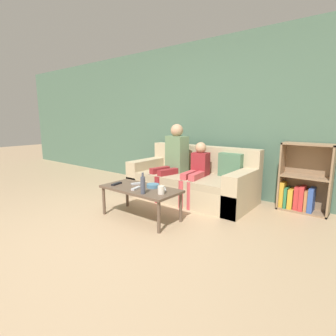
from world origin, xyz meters
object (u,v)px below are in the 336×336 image
(tv_remote_2, at_px, (117,184))
(snack_bowl, at_px, (153,186))
(tv_remote_3, at_px, (137,184))
(bottle, at_px, (143,185))
(coffee_table, at_px, (141,191))
(tv_remote_1, at_px, (164,189))
(person_child, at_px, (197,169))
(couch, at_px, (192,182))
(person_adult, at_px, (173,156))
(tv_remote_0, at_px, (136,188))
(bookshelf, at_px, (303,185))
(cup_near, at_px, (161,190))

(tv_remote_2, distance_m, snack_bowl, 0.52)
(tv_remote_3, bearing_deg, tv_remote_2, -111.62)
(snack_bowl, distance_m, bottle, 0.32)
(coffee_table, height_order, tv_remote_1, tv_remote_1)
(person_child, bearing_deg, coffee_table, -108.74)
(couch, relative_size, person_child, 2.16)
(person_child, bearing_deg, person_adult, 166.99)
(tv_remote_1, relative_size, tv_remote_3, 0.91)
(person_child, bearing_deg, tv_remote_3, -119.30)
(person_adult, xyz_separation_m, tv_remote_3, (0.11, -0.96, -0.26))
(coffee_table, distance_m, tv_remote_2, 0.38)
(tv_remote_0, distance_m, tv_remote_1, 0.35)
(person_child, relative_size, tv_remote_3, 5.36)
(tv_remote_0, relative_size, bottle, 0.69)
(couch, distance_m, bookshelf, 1.61)
(couch, relative_size, person_adult, 1.67)
(person_child, relative_size, snack_bowl, 5.65)
(tv_remote_0, xyz_separation_m, bottle, (0.21, -0.10, 0.10))
(tv_remote_2, distance_m, tv_remote_3, 0.28)
(person_adult, xyz_separation_m, tv_remote_1, (0.58, -0.97, -0.26))
(coffee_table, height_order, tv_remote_0, tv_remote_0)
(snack_bowl, bearing_deg, cup_near, -31.00)
(person_child, relative_size, tv_remote_2, 5.29)
(couch, height_order, tv_remote_2, couch)
(coffee_table, bearing_deg, tv_remote_3, 147.33)
(tv_remote_0, relative_size, snack_bowl, 1.07)
(tv_remote_1, xyz_separation_m, tv_remote_2, (-0.68, -0.17, 0.00))
(cup_near, bearing_deg, tv_remote_2, -177.91)
(bookshelf, bearing_deg, person_child, -156.58)
(bookshelf, height_order, tv_remote_1, bookshelf)
(tv_remote_2, bearing_deg, person_child, 53.14)
(person_child, distance_m, bottle, 1.18)
(tv_remote_0, xyz_separation_m, tv_remote_1, (0.31, 0.17, 0.00))
(coffee_table, xyz_separation_m, cup_near, (0.39, -0.05, 0.09))
(cup_near, xyz_separation_m, tv_remote_0, (-0.39, -0.03, -0.04))
(tv_remote_1, distance_m, tv_remote_2, 0.70)
(bookshelf, relative_size, snack_bowl, 5.85)
(couch, xyz_separation_m, snack_bowl, (0.06, -1.03, 0.15))
(coffee_table, relative_size, tv_remote_0, 5.98)
(tv_remote_2, relative_size, tv_remote_3, 1.01)
(couch, xyz_separation_m, tv_remote_3, (-0.21, -1.04, 0.14))
(snack_bowl, bearing_deg, tv_remote_2, -158.30)
(couch, distance_m, tv_remote_2, 1.30)
(couch, relative_size, bookshelf, 2.08)
(cup_near, bearing_deg, coffee_table, 172.45)
(cup_near, bearing_deg, person_adult, 120.60)
(person_adult, height_order, person_child, person_adult)
(person_adult, distance_m, tv_remote_3, 1.00)
(bottle, bearing_deg, tv_remote_2, 170.50)
(coffee_table, bearing_deg, cup_near, -7.55)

